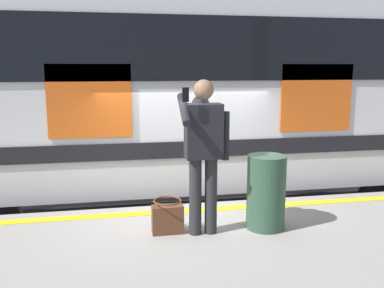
{
  "coord_description": "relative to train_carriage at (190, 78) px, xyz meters",
  "views": [
    {
      "loc": [
        1.02,
        5.55,
        2.86
      ],
      "look_at": [
        0.02,
        0.3,
        1.87
      ],
      "focal_mm": 39.48,
      "sensor_mm": 36.0,
      "label": 1
    }
  ],
  "objects": [
    {
      "name": "trash_bin",
      "position": [
        -0.37,
        2.9,
        -1.24
      ],
      "size": [
        0.45,
        0.45,
        0.87
      ],
      "primitive_type": "cylinder",
      "color": "#2D4C38",
      "rests_on": "platform"
    },
    {
      "name": "ground_plane",
      "position": [
        0.35,
        1.85,
        -2.65
      ],
      "size": [
        24.91,
        24.91,
        0.0
      ],
      "primitive_type": "plane",
      "color": "#4C4742"
    },
    {
      "name": "handbag",
      "position": [
        0.78,
        2.84,
        -1.49
      ],
      "size": [
        0.36,
        0.33,
        0.4
      ],
      "color": "#59331E",
      "rests_on": "platform"
    },
    {
      "name": "track_rail_far",
      "position": [
        0.35,
        -0.72,
        -2.57
      ],
      "size": [
        21.59,
        0.08,
        0.16
      ],
      "primitive_type": "cube",
      "color": "slate",
      "rests_on": "ground"
    },
    {
      "name": "train_carriage",
      "position": [
        0.0,
        0.0,
        0.0
      ],
      "size": [
        9.49,
        3.01,
        4.22
      ],
      "color": "silver",
      "rests_on": "ground"
    },
    {
      "name": "track_rail_near",
      "position": [
        0.35,
        0.71,
        -2.57
      ],
      "size": [
        21.59,
        0.08,
        0.16
      ],
      "primitive_type": "cube",
      "color": "slate",
      "rests_on": "ground"
    },
    {
      "name": "passenger",
      "position": [
        0.39,
        2.92,
        -0.64
      ],
      "size": [
        0.57,
        0.55,
        1.75
      ],
      "color": "#262628",
      "rests_on": "platform"
    },
    {
      "name": "safety_line",
      "position": [
        0.35,
        2.15,
        -1.67
      ],
      "size": [
        16.28,
        0.16,
        0.01
      ],
      "primitive_type": "cube",
      "color": "yellow",
      "rests_on": "platform"
    }
  ]
}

